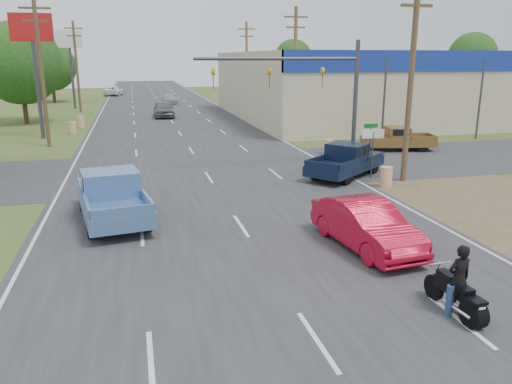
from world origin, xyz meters
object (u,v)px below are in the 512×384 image
object	(u,v)px
rider	(458,283)
blue_pickup	(111,195)
distant_car_silver	(170,98)
navy_pickup	(347,160)
distant_car_white	(114,91)
motorcycle	(458,298)
distant_car_grey	(164,109)
red_convertible	(366,225)
brown_pickup	(396,139)

from	to	relation	value
rider	blue_pickup	xyz separation A→B (m)	(-8.32, 9.73, 0.11)
distant_car_silver	rider	bearing A→B (deg)	-87.75
blue_pickup	navy_pickup	xyz separation A→B (m)	(11.74, 4.55, -0.09)
rider	distant_car_white	xyz separation A→B (m)	(-10.18, 77.18, -0.11)
motorcycle	distant_car_silver	world-z (taller)	distant_car_silver
distant_car_silver	distant_car_white	distance (m)	18.57
navy_pickup	distant_car_grey	world-z (taller)	navy_pickup
motorcycle	navy_pickup	distance (m)	14.74
distant_car_grey	distant_car_silver	world-z (taller)	distant_car_grey
motorcycle	blue_pickup	bearing A→B (deg)	126.51
motorcycle	rider	bearing A→B (deg)	90.00
red_convertible	distant_car_silver	xyz separation A→B (m)	(-2.18, 55.74, -0.11)
blue_pickup	distant_car_white	distance (m)	67.47
brown_pickup	distant_car_grey	size ratio (longest dim) A/B	1.00
red_convertible	distant_car_silver	distance (m)	55.78
rider	distant_car_white	distance (m)	77.84
navy_pickup	distant_car_silver	xyz separation A→B (m)	(-5.78, 46.05, -0.21)
navy_pickup	brown_pickup	distance (m)	8.90
distant_car_grey	red_convertible	bearing A→B (deg)	-83.07
distant_car_grey	distant_car_white	xyz separation A→B (m)	(-6.00, 33.26, -0.11)
motorcycle	rider	distance (m)	0.38
motorcycle	brown_pickup	size ratio (longest dim) A/B	0.43
red_convertible	distant_car_white	size ratio (longest dim) A/B	0.88
rider	distant_car_silver	world-z (taller)	rider
red_convertible	blue_pickup	world-z (taller)	blue_pickup
rider	red_convertible	bearing A→B (deg)	-91.66
navy_pickup	brown_pickup	xyz separation A→B (m)	(6.33, 6.26, -0.08)
red_convertible	motorcycle	bearing A→B (deg)	-94.85
red_convertible	rider	world-z (taller)	rider
blue_pickup	distant_car_white	world-z (taller)	blue_pickup
blue_pickup	brown_pickup	world-z (taller)	blue_pickup
blue_pickup	distant_car_white	bearing A→B (deg)	82.46
motorcycle	red_convertible	bearing A→B (deg)	88.36
distant_car_grey	blue_pickup	bearing A→B (deg)	-95.78
blue_pickup	distant_car_grey	distance (m)	34.44
motorcycle	rider	xyz separation A→B (m)	(-0.00, 0.05, 0.37)
rider	distant_car_white	size ratio (longest dim) A/B	0.32
rider	blue_pickup	distance (m)	12.80
rider	motorcycle	bearing A→B (deg)	90.00
blue_pickup	distant_car_silver	bearing A→B (deg)	74.16
navy_pickup	red_convertible	bearing A→B (deg)	-59.39
red_convertible	navy_pickup	bearing A→B (deg)	62.53
distant_car_white	blue_pickup	bearing A→B (deg)	101.43
rider	brown_pickup	xyz separation A→B (m)	(9.75, 20.54, -0.06)
navy_pickup	distant_car_grey	size ratio (longest dim) A/B	1.06
distant_car_grey	distant_car_white	world-z (taller)	distant_car_grey
rider	blue_pickup	world-z (taller)	blue_pickup
motorcycle	distant_car_grey	world-z (taller)	distant_car_grey
motorcycle	distant_car_silver	xyz separation A→B (m)	(-2.36, 60.39, 0.19)
distant_car_silver	distant_car_white	xyz separation A→B (m)	(-7.82, 16.84, 0.07)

